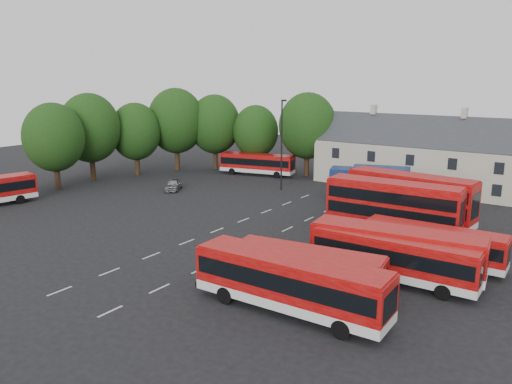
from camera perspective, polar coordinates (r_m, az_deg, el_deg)
ground at (r=43.79m, az=-6.14°, el=-5.02°), size 140.00×140.00×0.00m
lane_markings at (r=43.76m, az=-1.94°, el=-4.96°), size 5.15×33.80×0.01m
treeline at (r=70.29m, az=-8.69°, el=7.30°), size 29.92×32.59×12.01m
terrace_houses at (r=63.44m, az=22.29°, el=3.30°), size 35.70×7.13×10.06m
bus_row_a at (r=29.45m, az=3.91°, el=-9.95°), size 11.99×3.07×3.37m
bus_row_b at (r=32.54m, az=5.97°, el=-8.38°), size 10.04×3.63×2.78m
bus_row_c at (r=34.90m, az=15.50°, el=-6.92°), size 11.15×2.78×3.14m
bus_row_d at (r=36.07m, az=15.70°, el=-6.10°), size 11.98×4.09×3.32m
bus_row_e at (r=38.91m, az=19.62°, el=-5.42°), size 10.08×2.56×2.84m
bus_dd_south at (r=44.94m, az=15.37°, el=-1.40°), size 11.55×3.07×4.70m
bus_dd_north at (r=48.29m, az=17.21°, el=-0.47°), size 11.88×3.80×4.79m
bus_north at (r=70.06m, az=0.12°, el=3.39°), size 10.81×4.68×2.98m
box_truck at (r=57.30m, az=12.96°, el=1.22°), size 9.04×5.14×3.78m
silver_car at (r=61.72m, az=-9.41°, el=0.84°), size 3.42×4.19×1.34m
lamppost at (r=60.13m, az=2.96°, el=5.66°), size 0.76×0.43×10.91m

